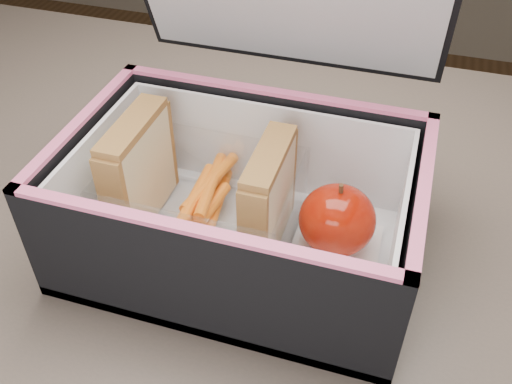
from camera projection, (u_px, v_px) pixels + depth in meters
kitchen_table at (235, 303)px, 0.58m from camera, size 1.20×0.80×0.75m
lunch_bag at (243, 195)px, 0.48m from camera, size 0.29×0.26×0.28m
plastic_tub at (203, 199)px, 0.50m from camera, size 0.16×0.12×0.07m
sandwich_left at (139, 170)px, 0.50m from camera, size 0.02×0.09×0.10m
sandwich_right at (268, 198)px, 0.47m from camera, size 0.02×0.09×0.10m
carrot_sticks at (204, 204)px, 0.51m from camera, size 0.04×0.13×0.03m
paper_napkin at (338, 249)px, 0.49m from camera, size 0.07×0.07×0.01m
red_apple at (337, 220)px, 0.47m from camera, size 0.07×0.07×0.07m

